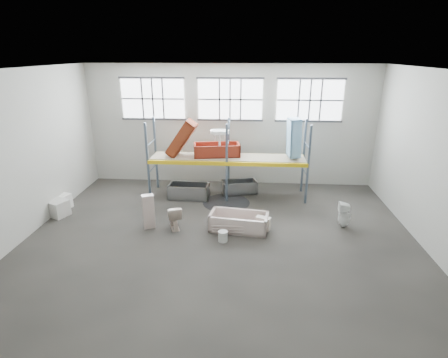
# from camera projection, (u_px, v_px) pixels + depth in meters

# --- Properties ---
(floor) EXTENTS (12.00, 10.00, 0.10)m
(floor) POSITION_uv_depth(u_px,v_px,m) (221.00, 239.00, 10.88)
(floor) COLOR #48443D
(floor) RESTS_ON ground
(ceiling) EXTENTS (12.00, 10.00, 0.10)m
(ceiling) POSITION_uv_depth(u_px,v_px,m) (220.00, 67.00, 9.13)
(ceiling) COLOR silver
(ceiling) RESTS_ON ground
(wall_back) EXTENTS (12.00, 0.10, 5.00)m
(wall_back) POSITION_uv_depth(u_px,v_px,m) (230.00, 126.00, 14.74)
(wall_back) COLOR #B0AEA2
(wall_back) RESTS_ON ground
(wall_front) EXTENTS (12.00, 0.10, 5.00)m
(wall_front) POSITION_uv_depth(u_px,v_px,m) (192.00, 259.00, 5.27)
(wall_front) COLOR #AAA89E
(wall_front) RESTS_ON ground
(wall_left) EXTENTS (0.10, 10.00, 5.00)m
(wall_left) POSITION_uv_depth(u_px,v_px,m) (18.00, 156.00, 10.42)
(wall_left) COLOR #9C9B90
(wall_left) RESTS_ON ground
(wall_right) EXTENTS (0.10, 10.00, 5.00)m
(wall_right) POSITION_uv_depth(u_px,v_px,m) (440.00, 165.00, 9.59)
(wall_right) COLOR #9D9C93
(wall_right) RESTS_ON ground
(window_left) EXTENTS (2.60, 0.04, 1.60)m
(window_left) POSITION_uv_depth(u_px,v_px,m) (153.00, 99.00, 14.48)
(window_left) COLOR white
(window_left) RESTS_ON wall_back
(window_mid) EXTENTS (2.60, 0.04, 1.60)m
(window_mid) POSITION_uv_depth(u_px,v_px,m) (230.00, 99.00, 14.26)
(window_mid) COLOR white
(window_mid) RESTS_ON wall_back
(window_right) EXTENTS (2.60, 0.04, 1.60)m
(window_right) POSITION_uv_depth(u_px,v_px,m) (310.00, 100.00, 14.04)
(window_right) COLOR white
(window_right) RESTS_ON wall_back
(rack_upright_la) EXTENTS (0.08, 0.08, 3.00)m
(rack_upright_la) POSITION_uv_depth(u_px,v_px,m) (148.00, 162.00, 13.27)
(rack_upright_la) COLOR slate
(rack_upright_la) RESTS_ON floor
(rack_upright_lb) EXTENTS (0.08, 0.08, 3.00)m
(rack_upright_lb) POSITION_uv_depth(u_px,v_px,m) (156.00, 153.00, 14.39)
(rack_upright_lb) COLOR slate
(rack_upright_lb) RESTS_ON floor
(rack_upright_ma) EXTENTS (0.08, 0.08, 3.00)m
(rack_upright_ma) POSITION_uv_depth(u_px,v_px,m) (227.00, 164.00, 13.07)
(rack_upright_ma) COLOR slate
(rack_upright_ma) RESTS_ON floor
(rack_upright_mb) EXTENTS (0.08, 0.08, 3.00)m
(rack_upright_mb) POSITION_uv_depth(u_px,v_px,m) (229.00, 155.00, 14.19)
(rack_upright_mb) COLOR slate
(rack_upright_mb) RESTS_ON floor
(rack_upright_ra) EXTENTS (0.08, 0.08, 3.00)m
(rack_upright_ra) POSITION_uv_depth(u_px,v_px,m) (308.00, 165.00, 12.86)
(rack_upright_ra) COLOR slate
(rack_upright_ra) RESTS_ON floor
(rack_upright_rb) EXTENTS (0.08, 0.08, 3.00)m
(rack_upright_rb) POSITION_uv_depth(u_px,v_px,m) (304.00, 156.00, 13.99)
(rack_upright_rb) COLOR slate
(rack_upright_rb) RESTS_ON floor
(rack_beam_front) EXTENTS (6.00, 0.10, 0.14)m
(rack_beam_front) POSITION_uv_depth(u_px,v_px,m) (227.00, 164.00, 13.07)
(rack_beam_front) COLOR yellow
(rack_beam_front) RESTS_ON floor
(rack_beam_back) EXTENTS (6.00, 0.10, 0.14)m
(rack_beam_back) POSITION_uv_depth(u_px,v_px,m) (229.00, 155.00, 14.19)
(rack_beam_back) COLOR yellow
(rack_beam_back) RESTS_ON floor
(shelf_deck) EXTENTS (5.90, 1.10, 0.03)m
(shelf_deck) POSITION_uv_depth(u_px,v_px,m) (228.00, 157.00, 13.60)
(shelf_deck) COLOR gray
(shelf_deck) RESTS_ON floor
(wet_patch) EXTENTS (1.80, 1.80, 0.00)m
(wet_patch) POSITION_uv_depth(u_px,v_px,m) (226.00, 203.00, 13.39)
(wet_patch) COLOR black
(wet_patch) RESTS_ON floor
(bathtub_beige) EXTENTS (1.96, 1.11, 0.55)m
(bathtub_beige) POSITION_uv_depth(u_px,v_px,m) (239.00, 222.00, 11.31)
(bathtub_beige) COLOR beige
(bathtub_beige) RESTS_ON floor
(cistern_spare) EXTENTS (0.50, 0.37, 0.43)m
(cistern_spare) POSITION_uv_depth(u_px,v_px,m) (263.00, 223.00, 11.18)
(cistern_spare) COLOR beige
(cistern_spare) RESTS_ON bathtub_beige
(sink_in_tub) EXTENTS (0.44, 0.44, 0.14)m
(sink_in_tub) POSITION_uv_depth(u_px,v_px,m) (235.00, 227.00, 11.23)
(sink_in_tub) COLOR beige
(sink_in_tub) RESTS_ON bathtub_beige
(toilet_beige) EXTENTS (0.69, 0.89, 0.80)m
(toilet_beige) POSITION_uv_depth(u_px,v_px,m) (174.00, 216.00, 11.38)
(toilet_beige) COLOR beige
(toilet_beige) RESTS_ON floor
(cistern_tall) EXTENTS (0.43, 0.36, 1.14)m
(cistern_tall) POSITION_uv_depth(u_px,v_px,m) (149.00, 211.00, 11.33)
(cistern_tall) COLOR #C1A8A0
(cistern_tall) RESTS_ON floor
(toilet_white) EXTENTS (0.42, 0.41, 0.86)m
(toilet_white) POSITION_uv_depth(u_px,v_px,m) (344.00, 215.00, 11.43)
(toilet_white) COLOR white
(toilet_white) RESTS_ON floor
(steel_tub_left) EXTENTS (1.58, 0.79, 0.57)m
(steel_tub_left) POSITION_uv_depth(u_px,v_px,m) (189.00, 191.00, 13.74)
(steel_tub_left) COLOR #95979C
(steel_tub_left) RESTS_ON floor
(steel_tub_right) EXTENTS (1.50, 0.96, 0.51)m
(steel_tub_right) POSITION_uv_depth(u_px,v_px,m) (239.00, 187.00, 14.26)
(steel_tub_right) COLOR #999C9F
(steel_tub_right) RESTS_ON floor
(rust_tub_flat) EXTENTS (1.89, 1.11, 0.50)m
(rust_tub_flat) POSITION_uv_depth(u_px,v_px,m) (217.00, 150.00, 13.67)
(rust_tub_flat) COLOR #961F0A
(rust_tub_flat) RESTS_ON shelf_deck
(rust_tub_tilted) EXTENTS (1.26, 0.78, 1.49)m
(rust_tub_tilted) POSITION_uv_depth(u_px,v_px,m) (182.00, 139.00, 13.44)
(rust_tub_tilted) COLOR #8C330A
(rust_tub_tilted) RESTS_ON shelf_deck
(sink_on_shelf) EXTENTS (0.73, 0.58, 0.63)m
(sink_on_shelf) POSITION_uv_depth(u_px,v_px,m) (220.00, 145.00, 13.27)
(sink_on_shelf) COLOR white
(sink_on_shelf) RESTS_ON rust_tub_flat
(blue_tub_upright) EXTENTS (0.55, 0.73, 1.45)m
(blue_tub_upright) POSITION_uv_depth(u_px,v_px,m) (294.00, 138.00, 13.14)
(blue_tub_upright) COLOR #85BEEA
(blue_tub_upright) RESTS_ON shelf_deck
(bucket) EXTENTS (0.30, 0.30, 0.33)m
(bucket) POSITION_uv_depth(u_px,v_px,m) (223.00, 236.00, 10.63)
(bucket) COLOR beige
(bucket) RESTS_ON floor
(carton_near) EXTENTS (0.83, 0.78, 0.56)m
(carton_near) POSITION_uv_depth(u_px,v_px,m) (58.00, 208.00, 12.26)
(carton_near) COLOR beige
(carton_near) RESTS_ON floor
(carton_far) EXTENTS (0.78, 0.78, 0.53)m
(carton_far) POSITION_uv_depth(u_px,v_px,m) (60.00, 202.00, 12.80)
(carton_far) COLOR white
(carton_far) RESTS_ON floor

